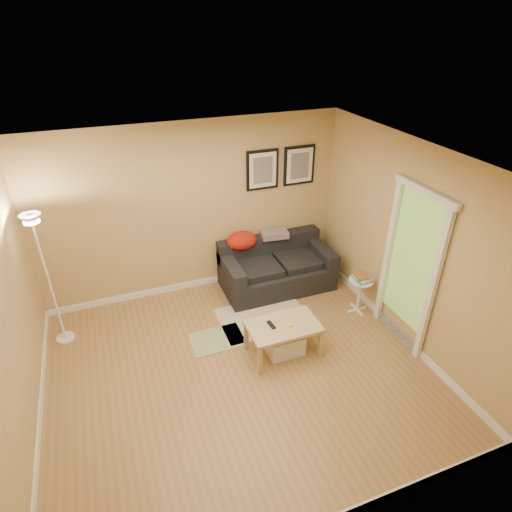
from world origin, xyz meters
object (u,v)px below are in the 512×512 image
(side_table, at_px, (359,295))
(book_stack, at_px, (362,277))
(storage_bin, at_px, (285,343))
(sofa, at_px, (277,266))
(floor_lamp, at_px, (50,285))
(coffee_table, at_px, (283,339))

(side_table, height_order, book_stack, book_stack)
(storage_bin, bearing_deg, sofa, 70.57)
(side_table, distance_m, book_stack, 0.31)
(storage_bin, height_order, floor_lamp, floor_lamp)
(coffee_table, bearing_deg, floor_lamp, 136.06)
(coffee_table, bearing_deg, side_table, -1.23)
(storage_bin, bearing_deg, coffee_table, 173.12)
(coffee_table, bearing_deg, book_stack, -1.00)
(sofa, xyz_separation_m, floor_lamp, (-3.16, -0.15, 0.50))
(book_stack, bearing_deg, sofa, 128.09)
(sofa, xyz_separation_m, storage_bin, (-0.51, -1.43, -0.23))
(sofa, distance_m, coffee_table, 1.53)
(side_table, bearing_deg, storage_bin, -162.79)
(coffee_table, xyz_separation_m, storage_bin, (0.03, -0.00, -0.08))
(floor_lamp, bearing_deg, side_table, -12.06)
(book_stack, xyz_separation_m, floor_lamp, (-4.02, 0.85, 0.29))
(sofa, distance_m, storage_bin, 1.54)
(sofa, xyz_separation_m, book_stack, (0.86, -1.01, 0.20))
(book_stack, bearing_deg, side_table, -114.50)
(sofa, bearing_deg, book_stack, -49.45)
(coffee_table, relative_size, side_table, 1.66)
(coffee_table, relative_size, storage_bin, 1.91)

